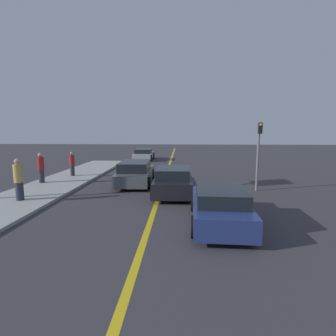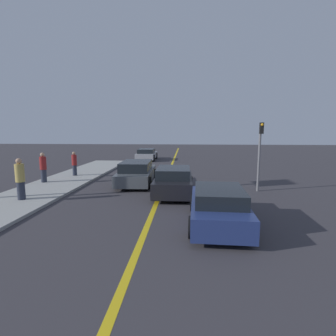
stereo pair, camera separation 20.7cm
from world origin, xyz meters
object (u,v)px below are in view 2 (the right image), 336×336
car_ahead_center (174,181)px  car_far_distant (137,173)px  car_parked_left_lot (147,154)px  pedestrian_far_standing (43,167)px  pedestrian_mid_group (20,179)px  pedestrian_by_sign (74,164)px  car_near_right_lane (218,206)px  traffic_light (260,149)px

car_ahead_center → car_far_distant: (-2.28, 2.48, -0.01)m
car_ahead_center → car_far_distant: 3.37m
car_parked_left_lot → pedestrian_far_standing: 13.38m
car_ahead_center → pedestrian_mid_group: (-6.54, -1.86, 0.37)m
pedestrian_mid_group → pedestrian_by_sign: size_ratio=1.14×
car_ahead_center → pedestrian_by_sign: (-6.76, 4.20, 0.27)m
car_near_right_lane → car_far_distant: size_ratio=0.88×
car_ahead_center → car_parked_left_lot: car_ahead_center is taller
car_parked_left_lot → traffic_light: (7.77, -13.73, 1.59)m
car_ahead_center → traffic_light: 4.63m
pedestrian_mid_group → pedestrian_far_standing: 3.89m
car_near_right_lane → pedestrian_by_sign: size_ratio=2.66×
car_near_right_lane → traffic_light: traffic_light is taller
car_near_right_lane → car_ahead_center: size_ratio=1.05×
car_far_distant → pedestrian_far_standing: size_ratio=2.78×
car_near_right_lane → traffic_light: size_ratio=1.21×
car_far_distant → pedestrian_by_sign: size_ratio=3.02×
car_near_right_lane → pedestrian_far_standing: 10.99m
car_near_right_lane → car_parked_left_lot: 19.33m
car_ahead_center → pedestrian_by_sign: size_ratio=2.54×
car_ahead_center → traffic_light: (4.28, 0.88, 1.52)m
pedestrian_mid_group → pedestrian_far_standing: bearing=105.8°
car_near_right_lane → car_parked_left_lot: car_near_right_lane is taller
car_far_distant → car_parked_left_lot: size_ratio=1.15×
car_near_right_lane → car_parked_left_lot: (-5.16, 18.63, -0.04)m
pedestrian_mid_group → pedestrian_by_sign: bearing=92.1°
car_parked_left_lot → pedestrian_by_sign: size_ratio=2.63×
car_parked_left_lot → pedestrian_far_standing: bearing=-108.2°
car_near_right_lane → pedestrian_mid_group: 8.49m
car_parked_left_lot → pedestrian_mid_group: (-3.04, -16.47, 0.44)m
car_near_right_lane → pedestrian_by_sign: (-8.43, 8.23, 0.30)m
pedestrian_mid_group → pedestrian_by_sign: 6.07m
car_parked_left_lot → pedestrian_mid_group: 16.76m
car_far_distant → traffic_light: bearing=-15.5°
traffic_light → pedestrian_by_sign: bearing=163.3°
car_parked_left_lot → pedestrian_far_standing: (-4.10, -12.73, 0.40)m
car_far_distant → traffic_light: 6.92m
pedestrian_by_sign → traffic_light: traffic_light is taller
pedestrian_by_sign → car_near_right_lane: bearing=-44.3°
pedestrian_mid_group → pedestrian_far_standing: (-1.06, 3.74, -0.04)m
car_far_distant → car_parked_left_lot: car_far_distant is taller
car_far_distant → car_parked_left_lot: 12.19m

